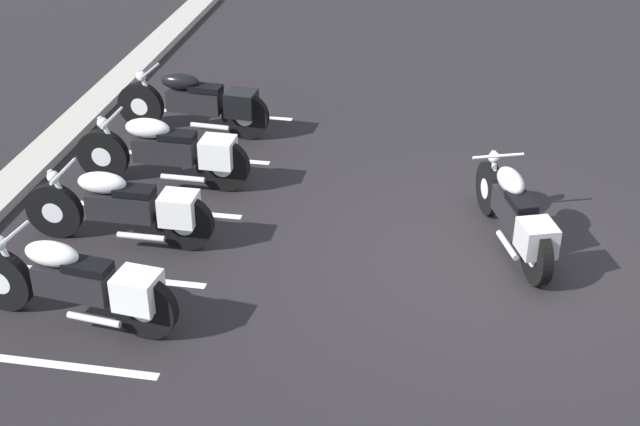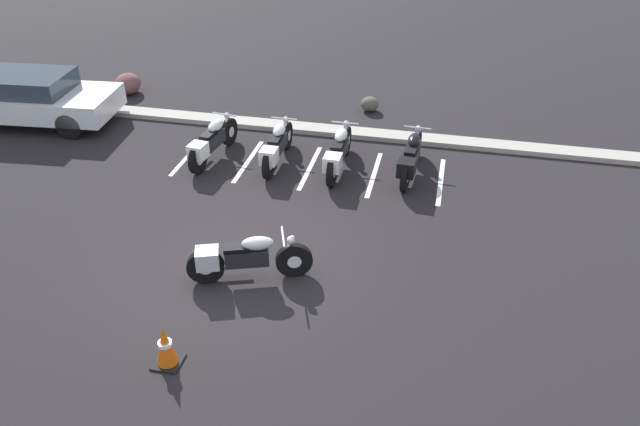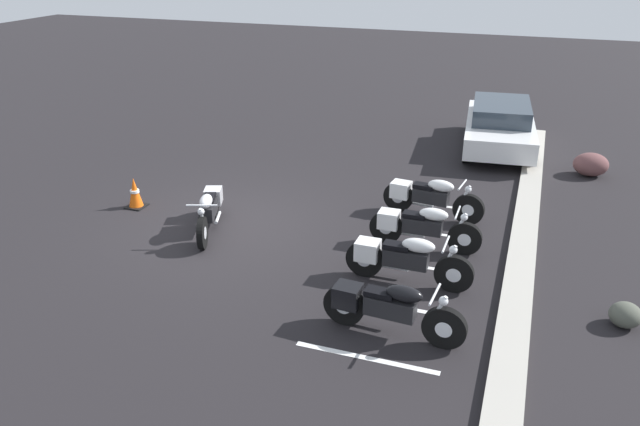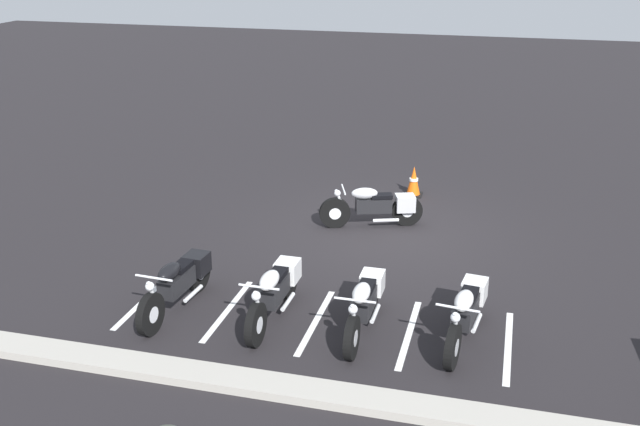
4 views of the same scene
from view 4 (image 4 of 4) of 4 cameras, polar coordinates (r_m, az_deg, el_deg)
ground at (r=15.03m, az=5.11°, el=-1.47°), size 60.00×60.00×0.00m
motorcycle_silver_featured at (r=15.16m, az=4.33°, el=0.55°), size 2.02×0.93×0.83m
parked_bike_0 at (r=11.26m, az=11.09°, el=-7.28°), size 0.67×2.18×0.86m
parked_bike_1 at (r=11.32m, az=3.42°, el=-6.78°), size 0.60×2.14×0.84m
parked_bike_2 at (r=11.65m, az=-3.42°, el=-5.86°), size 0.62×2.21×0.87m
parked_bike_3 at (r=12.10m, az=-10.70°, el=-5.15°), size 0.62×2.20×0.86m
concrete_curb at (r=9.99m, az=-0.83°, el=-13.46°), size 18.00×0.50×0.12m
traffic_cone at (r=17.09m, az=7.15°, el=2.39°), size 0.40×0.40×0.68m
stall_line_0 at (r=11.38m, az=14.14°, el=-9.84°), size 0.10×2.10×0.00m
stall_line_1 at (r=11.45m, az=6.79°, el=-9.11°), size 0.10×2.10×0.00m
stall_line_2 at (r=11.69m, az=-0.34°, el=-8.27°), size 0.10×2.10×0.00m
stall_line_3 at (r=12.11m, az=-7.04°, el=-7.35°), size 0.10×2.10×0.00m
stall_line_4 at (r=12.67m, az=-13.20°, el=-6.41°), size 0.10×2.10×0.00m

